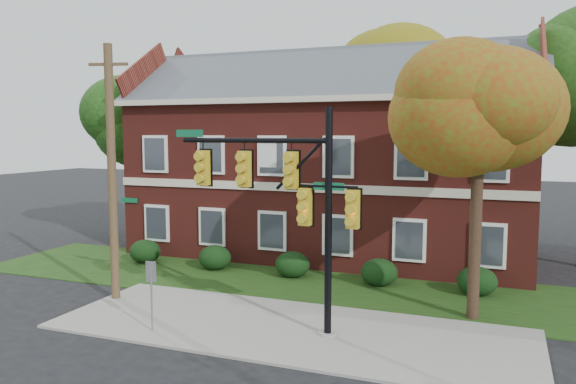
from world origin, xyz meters
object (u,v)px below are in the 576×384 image
(tree_near_right, at_px, (488,102))
(tree_left_rear, at_px, (145,115))
(hedge_right, at_px, (379,272))
(traffic_signal, at_px, (290,195))
(tree_far_rear, at_px, (392,81))
(utility_pole, at_px, (112,173))
(hedge_center, at_px, (292,265))
(sign_post, at_px, (151,285))
(apartment_building, at_px, (331,149))
(hedge_far_left, at_px, (145,251))
(hedge_left, at_px, (215,258))
(hedge_far_right, at_px, (477,281))

(tree_near_right, bearing_deg, tree_left_rear, 157.64)
(hedge_right, relative_size, traffic_signal, 0.22)
(hedge_right, bearing_deg, traffic_signal, -103.52)
(tree_far_rear, distance_m, utility_pole, 19.60)
(hedge_right, relative_size, utility_pole, 0.16)
(hedge_center, bearing_deg, tree_left_rear, 156.96)
(traffic_signal, height_order, sign_post, traffic_signal)
(apartment_building, distance_m, hedge_center, 6.89)
(hedge_far_left, height_order, hedge_center, same)
(traffic_signal, bearing_deg, hedge_far_left, 148.83)
(utility_pole, bearing_deg, hedge_left, 63.07)
(hedge_right, height_order, tree_left_rear, tree_left_rear)
(hedge_far_right, bearing_deg, apartment_building, 143.11)
(hedge_right, bearing_deg, hedge_center, 180.00)
(hedge_left, relative_size, tree_near_right, 0.16)
(hedge_left, relative_size, hedge_center, 1.00)
(hedge_far_right, relative_size, utility_pole, 0.16)
(hedge_right, xyz_separation_m, sign_post, (-5.05, -7.34, 0.91))
(tree_left_rear, bearing_deg, hedge_left, -33.59)
(sign_post, bearing_deg, hedge_far_right, 32.99)
(hedge_left, relative_size, hedge_right, 1.00)
(hedge_center, distance_m, tree_near_right, 9.90)
(hedge_center, xyz_separation_m, hedge_right, (3.50, 0.00, 0.00))
(hedge_far_left, bearing_deg, sign_post, -53.40)
(apartment_building, relative_size, hedge_right, 13.43)
(hedge_far_left, height_order, tree_left_rear, tree_left_rear)
(hedge_left, distance_m, traffic_signal, 8.79)
(apartment_building, distance_m, tree_far_rear, 8.84)
(tree_near_right, bearing_deg, tree_far_rear, 110.27)
(tree_left_rear, bearing_deg, utility_pole, -60.96)
(hedge_center, bearing_deg, tree_near_right, -21.42)
(hedge_left, distance_m, hedge_far_right, 10.50)
(tree_near_right, relative_size, tree_left_rear, 0.97)
(tree_near_right, xyz_separation_m, utility_pole, (-11.86, -2.21, -2.26))
(hedge_center, relative_size, traffic_signal, 0.22)
(hedge_far_right, distance_m, tree_left_rear, 18.30)
(hedge_center, bearing_deg, tree_far_rear, 84.15)
(apartment_building, distance_m, tree_near_right, 10.97)
(utility_pole, bearing_deg, hedge_far_right, 9.17)
(hedge_left, xyz_separation_m, tree_left_rear, (-6.23, 4.14, 6.16))
(hedge_center, height_order, sign_post, sign_post)
(hedge_far_left, xyz_separation_m, tree_left_rear, (-2.73, 4.14, 6.16))
(hedge_center, xyz_separation_m, tree_left_rear, (-9.73, 4.14, 6.16))
(hedge_left, height_order, tree_near_right, tree_near_right)
(hedge_far_left, bearing_deg, hedge_right, 0.00)
(hedge_left, bearing_deg, sign_post, -75.12)
(hedge_right, distance_m, traffic_signal, 6.92)
(hedge_far_left, height_order, tree_near_right, tree_near_right)
(hedge_far_left, relative_size, tree_far_rear, 0.12)
(tree_near_right, xyz_separation_m, traffic_signal, (-5.12, -2.97, -2.66))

